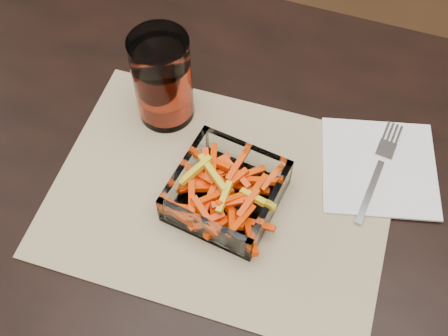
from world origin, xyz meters
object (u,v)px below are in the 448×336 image
(tumbler, at_px, (163,82))
(fork, at_px, (379,167))
(glass_bowl, at_px, (226,193))
(dining_table, at_px, (310,287))

(tumbler, distance_m, fork, 0.32)
(tumbler, bearing_deg, fork, 0.26)
(fork, bearing_deg, glass_bowl, -141.73)
(dining_table, bearing_deg, glass_bowl, 162.05)
(dining_table, bearing_deg, fork, 74.46)
(glass_bowl, relative_size, tumbler, 1.03)
(dining_table, height_order, tumbler, tumbler)
(glass_bowl, distance_m, fork, 0.22)
(tumbler, bearing_deg, glass_bowl, -40.90)
(fork, bearing_deg, dining_table, -99.43)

